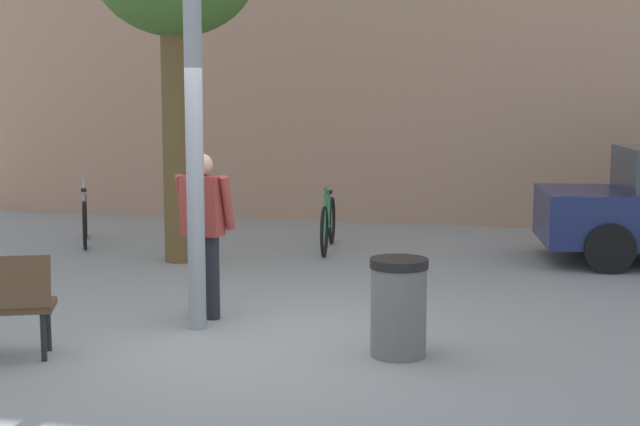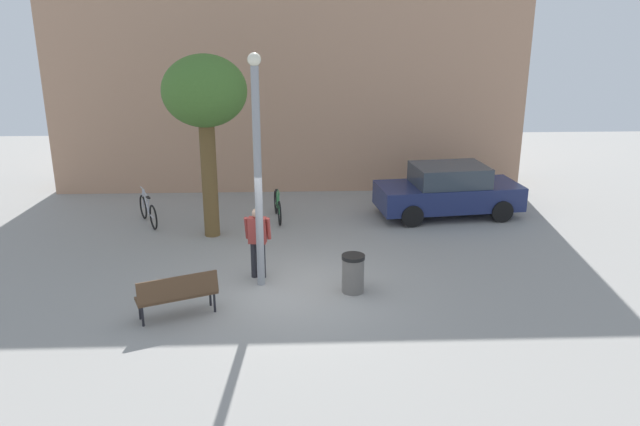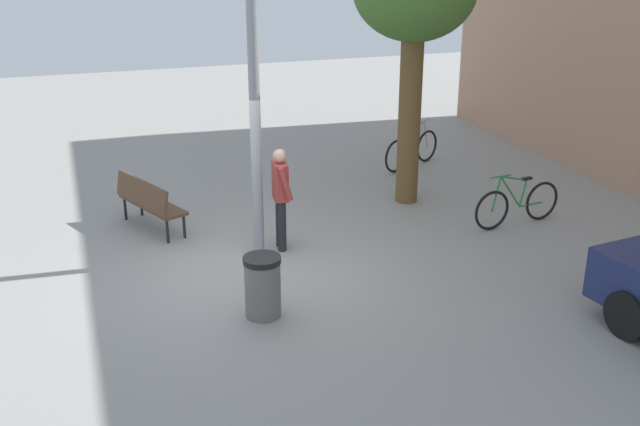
{
  "view_description": "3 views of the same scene",
  "coord_description": "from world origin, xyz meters",
  "px_view_note": "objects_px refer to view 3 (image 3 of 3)",
  "views": [
    {
      "loc": [
        2.52,
        -7.85,
        2.27
      ],
      "look_at": [
        0.6,
        0.32,
        1.16
      ],
      "focal_mm": 51.11,
      "sensor_mm": 36.0,
      "label": 1
    },
    {
      "loc": [
        0.2,
        -12.74,
        5.92
      ],
      "look_at": [
        0.77,
        1.41,
        1.29
      ],
      "focal_mm": 35.23,
      "sensor_mm": 36.0,
      "label": 2
    },
    {
      "loc": [
        10.19,
        -2.41,
        4.91
      ],
      "look_at": [
        0.79,
        0.81,
        1.12
      ],
      "focal_mm": 42.29,
      "sensor_mm": 36.0,
      "label": 3
    }
  ],
  "objects_px": {
    "lamppost": "(254,82)",
    "bicycle_silver": "(412,150)",
    "bicycle_green": "(517,204)",
    "trash_bin": "(263,286)",
    "park_bench": "(148,200)",
    "person_by_lamppost": "(281,192)"
  },
  "relations": [
    {
      "from": "bicycle_silver",
      "to": "bicycle_green",
      "type": "bearing_deg",
      "value": 3.83
    },
    {
      "from": "bicycle_silver",
      "to": "trash_bin",
      "type": "height_order",
      "value": "bicycle_silver"
    },
    {
      "from": "lamppost",
      "to": "person_by_lamppost",
      "type": "relative_size",
      "value": 3.04
    },
    {
      "from": "lamppost",
      "to": "bicycle_green",
      "type": "bearing_deg",
      "value": 86.69
    },
    {
      "from": "bicycle_green",
      "to": "person_by_lamppost",
      "type": "bearing_deg",
      "value": -94.67
    },
    {
      "from": "lamppost",
      "to": "bicycle_green",
      "type": "height_order",
      "value": "lamppost"
    },
    {
      "from": "bicycle_silver",
      "to": "trash_bin",
      "type": "bearing_deg",
      "value": -41.19
    },
    {
      "from": "park_bench",
      "to": "bicycle_green",
      "type": "relative_size",
      "value": 0.92
    },
    {
      "from": "lamppost",
      "to": "bicycle_silver",
      "type": "distance_m",
      "value": 6.02
    },
    {
      "from": "person_by_lamppost",
      "to": "bicycle_green",
      "type": "relative_size",
      "value": 0.93
    },
    {
      "from": "bicycle_green",
      "to": "lamppost",
      "type": "bearing_deg",
      "value": -93.31
    },
    {
      "from": "person_by_lamppost",
      "to": "trash_bin",
      "type": "relative_size",
      "value": 1.95
    },
    {
      "from": "bicycle_green",
      "to": "trash_bin",
      "type": "bearing_deg",
      "value": -70.73
    },
    {
      "from": "park_bench",
      "to": "trash_bin",
      "type": "distance_m",
      "value": 3.76
    },
    {
      "from": "park_bench",
      "to": "bicycle_green",
      "type": "distance_m",
      "value": 6.38
    },
    {
      "from": "bicycle_silver",
      "to": "trash_bin",
      "type": "relative_size",
      "value": 1.91
    },
    {
      "from": "lamppost",
      "to": "park_bench",
      "type": "height_order",
      "value": "lamppost"
    },
    {
      "from": "park_bench",
      "to": "trash_bin",
      "type": "height_order",
      "value": "park_bench"
    },
    {
      "from": "bicycle_green",
      "to": "trash_bin",
      "type": "height_order",
      "value": "bicycle_green"
    },
    {
      "from": "person_by_lamppost",
      "to": "bicycle_silver",
      "type": "xyz_separation_m",
      "value": [
        -3.37,
        3.93,
        -0.58
      ]
    },
    {
      "from": "lamppost",
      "to": "bicycle_silver",
      "type": "bearing_deg",
      "value": 128.58
    },
    {
      "from": "lamppost",
      "to": "park_bench",
      "type": "relative_size",
      "value": 3.06
    }
  ]
}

